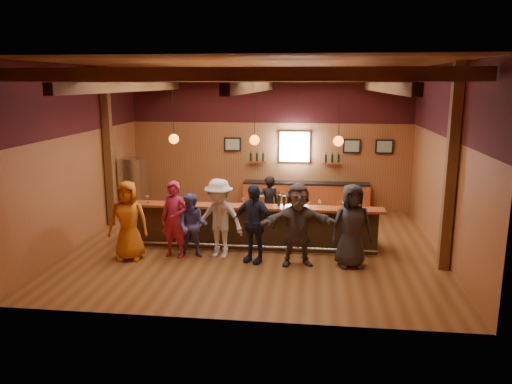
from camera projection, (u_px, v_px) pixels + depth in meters
room at (255, 118)px, 11.96m from camera, size 9.04×9.00×4.52m
bar_counter at (256, 225)px, 12.63m from camera, size 6.30×1.07×1.11m
back_bar_cabinet at (306, 197)px, 15.97m from camera, size 4.00×0.52×0.95m
window at (295, 147)px, 15.89m from camera, size 0.95×0.09×0.95m
framed_pictures at (322, 146)px, 15.77m from camera, size 5.35×0.05×0.45m
wine_shelves at (294, 160)px, 15.92m from camera, size 3.00×0.18×0.30m
pendant_lights at (255, 140)px, 12.02m from camera, size 4.24×0.24×1.37m
stainless_fridge at (133, 187)px, 15.41m from camera, size 0.70×0.70×1.80m
customer_orange at (128, 221)px, 11.53m from camera, size 0.99×0.71×1.87m
customer_redvest at (174, 219)px, 11.71m from camera, size 0.74×0.56×1.82m
customer_denim at (192, 226)px, 11.72m from camera, size 0.75×0.58×1.53m
customer_white at (219, 218)px, 11.68m from camera, size 1.36×0.99×1.88m
customer_navy at (253, 224)px, 11.37m from camera, size 1.16×0.83×1.82m
customer_brown at (298, 224)px, 11.18m from camera, size 1.83×0.87×1.89m
customer_dark at (352, 226)px, 11.07m from camera, size 1.03×0.77×1.89m
bartender at (269, 205)px, 13.54m from camera, size 0.68×0.57×1.61m
ice_bucket at (260, 200)px, 12.25m from camera, size 0.21×0.21×0.23m
bottle_a at (279, 200)px, 12.17m from camera, size 0.08×0.08×0.36m
bottle_b at (284, 200)px, 12.23m from camera, size 0.07×0.07×0.32m
glass_a at (148, 197)px, 12.45m from camera, size 0.09×0.09×0.20m
glass_b at (173, 198)px, 12.36m from camera, size 0.08×0.08×0.19m
glass_c at (189, 198)px, 12.38m from camera, size 0.08×0.08×0.18m
glass_d at (222, 200)px, 12.20m from camera, size 0.08×0.08×0.18m
glass_e at (243, 200)px, 12.27m from camera, size 0.08×0.08×0.17m
glass_f at (288, 202)px, 12.05m from camera, size 0.08×0.08×0.18m
glass_g at (320, 202)px, 12.01m from camera, size 0.09×0.09×0.19m
glass_h at (342, 203)px, 11.91m from camera, size 0.08×0.08×0.19m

